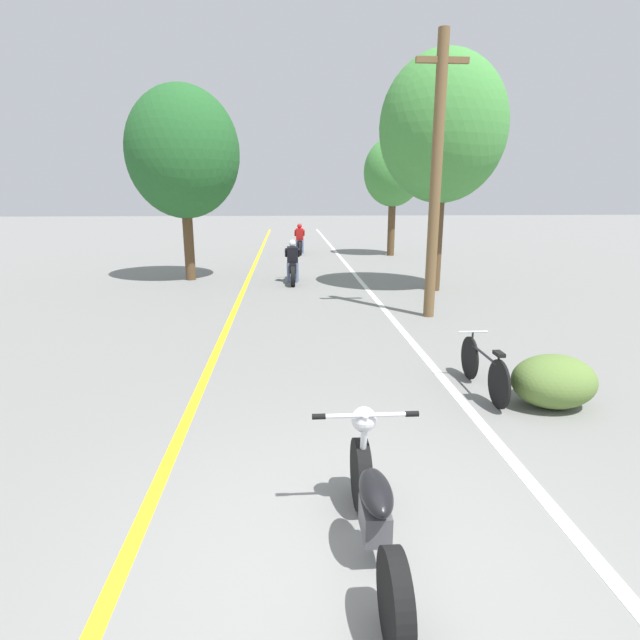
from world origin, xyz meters
The scene contains 12 objects.
ground_plane centered at (0.00, 0.00, 0.00)m, with size 120.00×120.00×0.00m, color slate.
lane_stripe_center centered at (-1.70, 12.04, 0.00)m, with size 0.14×48.00×0.01m, color yellow.
lane_stripe_edge centered at (1.93, 12.04, 0.00)m, with size 0.14×48.00×0.01m, color white.
utility_pole centered at (2.81, 7.75, 3.07)m, with size 1.10×0.24×5.97m.
roadside_tree_right_near centered at (3.84, 10.86, 4.43)m, with size 3.44×3.10×6.43m.
roadside_tree_right_far centered at (4.27, 19.20, 3.60)m, with size 2.58×2.32×5.12m.
roadside_tree_left centered at (-3.55, 13.16, 3.93)m, with size 3.46×3.11×5.94m.
roadside_bush centered at (3.06, 2.74, 0.35)m, with size 1.10×0.88×0.70m.
motorcycle_foreground centered at (0.21, 0.09, 0.42)m, with size 0.89×2.07×1.00m.
motorcycle_rider_lead centered at (-0.24, 12.44, 0.51)m, with size 0.50×2.02×1.34m.
motorcycle_rider_far centered at (0.19, 20.21, 0.52)m, with size 0.50×2.03×1.38m.
bicycle_parked centered at (2.32, 3.28, 0.35)m, with size 0.44×1.73×0.76m.
Camera 1 is at (-0.41, -3.18, 2.75)m, focal length 28.00 mm.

